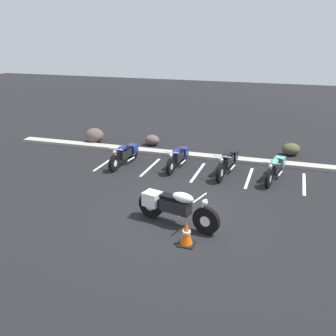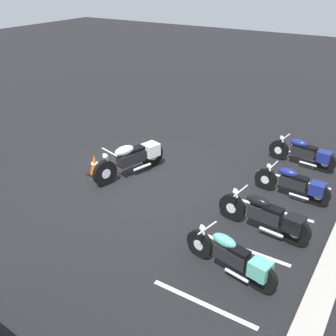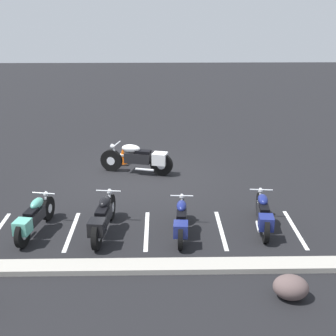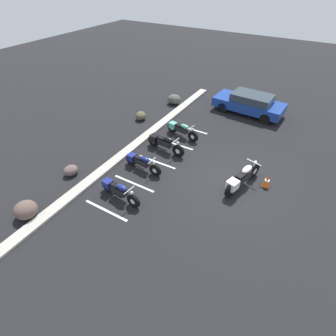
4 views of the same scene
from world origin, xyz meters
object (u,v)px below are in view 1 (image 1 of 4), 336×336
at_px(landscape_rock_3, 152,140).
at_px(parked_bike_2, 228,161).
at_px(motorcycle_white_featured, 173,206).
at_px(landscape_rock_0, 291,149).
at_px(parked_bike_0, 125,154).
at_px(parked_bike_3, 276,167).
at_px(parked_bike_1, 178,157).
at_px(landscape_rock_2, 94,136).
at_px(traffic_cone, 186,234).

bearing_deg(landscape_rock_3, parked_bike_2, -34.36).
distance_m(motorcycle_white_featured, landscape_rock_0, 7.84).
distance_m(motorcycle_white_featured, parked_bike_0, 5.20).
bearing_deg(parked_bike_2, parked_bike_3, 93.47).
height_order(parked_bike_1, landscape_rock_2, parked_bike_1).
distance_m(parked_bike_0, landscape_rock_2, 3.50).
bearing_deg(landscape_rock_3, landscape_rock_0, 3.34).
xyz_separation_m(landscape_rock_0, landscape_rock_2, (-8.62, -0.82, 0.09)).
xyz_separation_m(parked_bike_3, landscape_rock_2, (-8.16, 2.24, -0.09)).
height_order(parked_bike_2, landscape_rock_2, parked_bike_2).
relative_size(parked_bike_2, landscape_rock_3, 3.32).
relative_size(parked_bike_1, landscape_rock_3, 3.01).
relative_size(landscape_rock_2, traffic_cone, 1.38).
height_order(parked_bike_0, landscape_rock_2, parked_bike_0).
xyz_separation_m(parked_bike_0, parked_bike_1, (2.03, 0.29, -0.01)).
height_order(parked_bike_0, traffic_cone, parked_bike_0).
bearing_deg(landscape_rock_2, motorcycle_white_featured, -48.33).
bearing_deg(parked_bike_2, landscape_rock_3, -118.23).
relative_size(parked_bike_3, landscape_rock_2, 2.43).
distance_m(parked_bike_0, landscape_rock_0, 6.83).
relative_size(parked_bike_1, parked_bike_3, 0.98).
bearing_deg(motorcycle_white_featured, parked_bike_1, 119.97).
height_order(parked_bike_3, landscape_rock_0, parked_bike_3).
height_order(landscape_rock_3, traffic_cone, traffic_cone).
distance_m(parked_bike_0, parked_bike_3, 5.59).
xyz_separation_m(parked_bike_1, parked_bike_2, (1.88, -0.09, 0.04)).
relative_size(parked_bike_2, parked_bike_3, 1.08).
bearing_deg(parked_bike_2, landscape_rock_0, 150.48).
height_order(parked_bike_1, parked_bike_2, parked_bike_2).
distance_m(parked_bike_2, traffic_cone, 5.26).
bearing_deg(motorcycle_white_featured, parked_bike_2, 95.78).
bearing_deg(landscape_rock_0, traffic_cone, -105.21).
height_order(parked_bike_2, traffic_cone, parked_bike_2).
bearing_deg(motorcycle_white_featured, landscape_rock_3, 129.53).
bearing_deg(landscape_rock_0, landscape_rock_2, -174.58).
bearing_deg(parked_bike_0, landscape_rock_2, -126.81).
bearing_deg(traffic_cone, parked_bike_2, 88.90).
bearing_deg(parked_bike_1, traffic_cone, 22.11).
relative_size(parked_bike_0, traffic_cone, 3.36).
bearing_deg(parked_bike_3, motorcycle_white_featured, -18.98).
height_order(motorcycle_white_featured, landscape_rock_3, motorcycle_white_featured).
xyz_separation_m(landscape_rock_0, traffic_cone, (-2.24, -8.23, 0.04)).
relative_size(landscape_rock_0, landscape_rock_2, 0.87).
distance_m(parked_bike_1, traffic_cone, 5.63).
height_order(motorcycle_white_featured, parked_bike_1, motorcycle_white_featured).
distance_m(parked_bike_0, landscape_rock_3, 2.84).
relative_size(parked_bike_0, parked_bike_1, 1.02).
relative_size(parked_bike_1, landscape_rock_0, 2.75).
bearing_deg(parked_bike_0, landscape_rock_0, 123.47).
height_order(landscape_rock_0, landscape_rock_3, landscape_rock_0).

